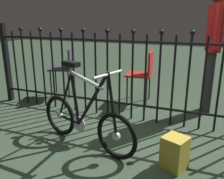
# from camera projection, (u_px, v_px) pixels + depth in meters

# --- Properties ---
(ground_plane) EXTENTS (20.00, 20.00, 0.00)m
(ground_plane) POSITION_uv_depth(u_px,v_px,m) (118.00, 144.00, 2.69)
(ground_plane) COLOR #2E3F2D
(iron_fence) EXTENTS (4.46, 0.07, 1.26)m
(iron_fence) POSITION_uv_depth(u_px,v_px,m) (131.00, 74.00, 3.18)
(iron_fence) COLOR black
(iron_fence) RESTS_ON ground
(bicycle) EXTENTS (1.27, 0.50, 0.91)m
(bicycle) POSITION_uv_depth(u_px,v_px,m) (85.00, 119.00, 2.58)
(bicycle) COLOR black
(bicycle) RESTS_ON ground
(chair_charcoal) EXTENTS (0.49, 0.48, 0.83)m
(chair_charcoal) POSITION_uv_depth(u_px,v_px,m) (65.00, 66.00, 4.20)
(chair_charcoal) COLOR black
(chair_charcoal) RESTS_ON ground
(chair_red) EXTENTS (0.42, 0.42, 0.83)m
(chair_red) POSITION_uv_depth(u_px,v_px,m) (144.00, 71.00, 3.89)
(chair_red) COLOR black
(chair_red) RESTS_ON ground
(person_visitor) EXTENTS (0.24, 0.47, 1.77)m
(person_visitor) POSITION_uv_depth(u_px,v_px,m) (214.00, 38.00, 3.33)
(person_visitor) COLOR #2D2D33
(person_visitor) RESTS_ON ground
(display_crate) EXTENTS (0.27, 0.27, 0.31)m
(display_crate) POSITION_uv_depth(u_px,v_px,m) (175.00, 153.00, 2.22)
(display_crate) COLOR #B29933
(display_crate) RESTS_ON ground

